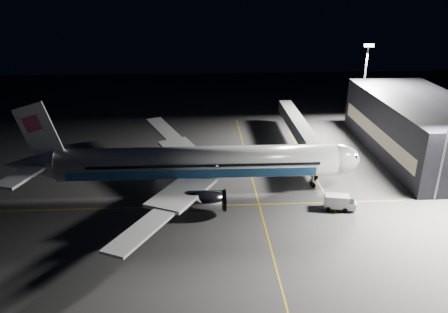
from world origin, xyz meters
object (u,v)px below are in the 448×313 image
service_truck (339,202)px  safety_cone_b (229,163)px  floodlight_mast_south (448,131)px  baggage_tug (160,158)px  safety_cone_c (164,169)px  jet_bridge (301,130)px  airliner (192,163)px  floodlight_mast_north (364,79)px  safety_cone_a (185,166)px

service_truck → safety_cone_b: (-16.79, 19.30, -1.05)m
service_truck → safety_cone_b: service_truck is taller
floodlight_mast_south → baggage_tug: bearing=158.3°
baggage_tug → safety_cone_b: baggage_tug is taller
service_truck → safety_cone_c: 33.95m
floodlight_mast_south → baggage_tug: 52.94m
jet_bridge → safety_cone_c: (-28.74, -9.66, -4.25)m
jet_bridge → safety_cone_c: bearing=-161.4°
baggage_tug → airliner: bearing=-86.1°
baggage_tug → floodlight_mast_north: bearing=-2.5°
jet_bridge → floodlight_mast_south: bearing=-53.2°
safety_cone_b → floodlight_mast_north: bearing=31.7°
floodlight_mast_north → safety_cone_b: size_ratio=34.34×
baggage_tug → safety_cone_b: size_ratio=4.43×
jet_bridge → service_truck: (0.79, -26.38, -3.23)m
safety_cone_a → safety_cone_b: bearing=7.2°
floodlight_mast_north → baggage_tug: (-47.99, -18.92, -11.65)m
floodlight_mast_north → service_truck: bearing=-113.1°
jet_bridge → floodlight_mast_north: floodlight_mast_north is taller
airliner → baggage_tug: airliner is taller
safety_cone_a → safety_cone_b: 8.88m
airliner → safety_cone_c: airliner is taller
airliner → safety_cone_b: 13.93m
floodlight_mast_north → floodlight_mast_south: (0.00, -38.00, 0.00)m
service_truck → safety_cone_a: service_truck is taller
airliner → safety_cone_b: airliner is taller
airliner → service_truck: airliner is taller
floodlight_mast_north → safety_cone_c: size_ratio=31.27×
floodlight_mast_south → safety_cone_a: (-42.81, 15.87, -12.08)m
safety_cone_c → safety_cone_b: bearing=11.4°
safety_cone_a → safety_cone_b: safety_cone_b is taller
airliner → safety_cone_a: 11.13m
airliner → safety_cone_c: size_ratio=92.88×
jet_bridge → baggage_tug: (-29.99, -4.99, -3.86)m
airliner → floodlight_mast_north: floodlight_mast_north is taller
floodlight_mast_north → safety_cone_b: 41.75m
floodlight_mast_south → service_truck: floodlight_mast_south is taller
service_truck → baggage_tug: bearing=156.5°
jet_bridge → floodlight_mast_south: (18.00, -24.07, 7.79)m
floodlight_mast_north → baggage_tug: bearing=-158.5°
floodlight_mast_north → floodlight_mast_south: same height
airliner → safety_cone_c: (-5.66, 8.39, -4.83)m
airliner → baggage_tug: 15.44m
service_truck → baggage_tug: size_ratio=1.96×
jet_bridge → baggage_tug: jet_bridge is taller
service_truck → safety_cone_b: bearing=142.3°
jet_bridge → safety_cone_a: size_ratio=59.81×
floodlight_mast_south → safety_cone_a: size_ratio=35.99×
floodlight_mast_south → service_truck: bearing=-172.3°
airliner → safety_cone_a: (-1.73, 9.85, -4.88)m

